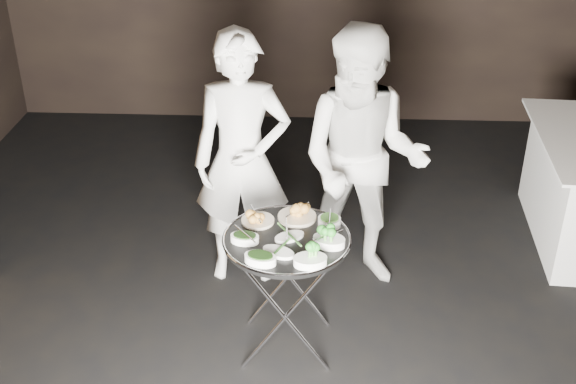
{
  "coord_description": "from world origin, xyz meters",
  "views": [
    {
      "loc": [
        -0.04,
        -3.15,
        2.86
      ],
      "look_at": [
        -0.2,
        0.26,
        0.95
      ],
      "focal_mm": 45.0,
      "sensor_mm": 36.0,
      "label": 1
    }
  ],
  "objects_px": {
    "serving_tray": "(287,239)",
    "waiter_left": "(242,161)",
    "waiter_right": "(362,161)",
    "tray_stand": "(287,289)"
  },
  "relations": [
    {
      "from": "waiter_right",
      "to": "serving_tray",
      "type": "bearing_deg",
      "value": -109.4
    },
    {
      "from": "tray_stand",
      "to": "serving_tray",
      "type": "relative_size",
      "value": 1.05
    },
    {
      "from": "serving_tray",
      "to": "tray_stand",
      "type": "bearing_deg",
      "value": 165.96
    },
    {
      "from": "serving_tray",
      "to": "waiter_right",
      "type": "relative_size",
      "value": 0.41
    },
    {
      "from": "waiter_left",
      "to": "serving_tray",
      "type": "bearing_deg",
      "value": -69.51
    },
    {
      "from": "serving_tray",
      "to": "waiter_left",
      "type": "height_order",
      "value": "waiter_left"
    },
    {
      "from": "serving_tray",
      "to": "waiter_right",
      "type": "distance_m",
      "value": 0.86
    },
    {
      "from": "serving_tray",
      "to": "waiter_right",
      "type": "height_order",
      "value": "waiter_right"
    },
    {
      "from": "tray_stand",
      "to": "waiter_left",
      "type": "bearing_deg",
      "value": 113.09
    },
    {
      "from": "tray_stand",
      "to": "waiter_right",
      "type": "distance_m",
      "value": 0.96
    }
  ]
}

